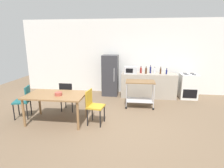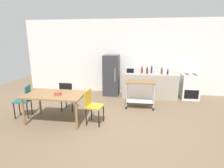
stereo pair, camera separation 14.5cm
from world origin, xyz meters
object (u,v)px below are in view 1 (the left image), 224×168
at_px(bottle_sesame_oil, 155,71).
at_px(bottle_sparkling_water, 161,71).
at_px(chair_black, 67,95).
at_px(bottle_olive_oil, 166,72).
at_px(dining_table, 56,97).
at_px(microwave, 131,70).
at_px(chair_mustard, 93,105).
at_px(fruit_bowl, 58,94).
at_px(chair_teal, 24,100).
at_px(kitchen_cart, 140,90).
at_px(refrigerator, 110,75).
at_px(bottle_soda, 141,70).
at_px(stove_oven, 188,86).
at_px(bottle_soy_sauce, 150,70).
at_px(bottle_wine, 146,71).

xyz_separation_m(bottle_sesame_oil, bottle_sparkling_water, (0.20, -0.09, 0.01)).
bearing_deg(chair_black, bottle_olive_oil, -151.25).
height_order(dining_table, microwave, microwave).
bearing_deg(chair_mustard, fruit_bowl, 102.70).
xyz_separation_m(chair_teal, chair_mustard, (1.98, -0.15, 0.00)).
xyz_separation_m(chair_black, bottle_olive_oil, (3.12, 1.67, 0.47)).
bearing_deg(kitchen_cart, bottle_sesame_oil, 64.33).
bearing_deg(chair_mustard, kitchen_cart, -33.21).
relative_size(chair_teal, kitchen_cart, 0.98).
distance_m(chair_teal, chair_mustard, 1.98).
xyz_separation_m(kitchen_cart, fruit_bowl, (-2.08, -1.45, 0.22)).
height_order(refrigerator, bottle_sesame_oil, refrigerator).
xyz_separation_m(chair_mustard, refrigerator, (0.09, 2.59, 0.26)).
bearing_deg(bottle_soda, microwave, -163.79).
distance_m(dining_table, kitchen_cart, 2.59).
bearing_deg(bottle_soda, stove_oven, -0.34).
distance_m(stove_oven, microwave, 2.20).
height_order(chair_black, bottle_soy_sauce, bottle_soy_sauce).
height_order(microwave, bottle_wine, bottle_wine).
relative_size(chair_mustard, bottle_olive_oil, 3.98).
xyz_separation_m(bottle_soda, bottle_sparkling_water, (0.71, -0.08, 0.00)).
distance_m(chair_teal, bottle_soy_sauce, 4.36).
distance_m(chair_teal, refrigerator, 3.21).
relative_size(bottle_sparkling_water, fruit_bowl, 1.44).
distance_m(kitchen_cart, microwave, 1.17).
xyz_separation_m(microwave, fruit_bowl, (-1.75, -2.48, -0.24)).
relative_size(stove_oven, microwave, 2.00).
xyz_separation_m(bottle_sparkling_water, fruit_bowl, (-2.83, -2.51, -0.22)).
height_order(microwave, fruit_bowl, microwave).
bearing_deg(chair_black, bottle_sparkling_water, -149.27).
distance_m(bottle_soy_sauce, bottle_sparkling_water, 0.38).
height_order(bottle_sesame_oil, bottle_olive_oil, bottle_sesame_oil).
distance_m(bottle_wine, bottle_sparkling_water, 0.52).
bearing_deg(dining_table, chair_mustard, -0.55).
relative_size(chair_black, microwave, 1.93).
height_order(bottle_wine, bottle_soy_sauce, bottle_soy_sauce).
height_order(dining_table, bottle_sesame_oil, bottle_sesame_oil).
distance_m(chair_mustard, bottle_sesame_oil, 3.10).
distance_m(refrigerator, fruit_bowl, 2.83).
bearing_deg(refrigerator, bottle_soda, -3.50).
xyz_separation_m(chair_teal, bottle_sparkling_water, (3.94, 2.29, 0.49)).
relative_size(dining_table, bottle_soy_sauce, 5.12).
height_order(microwave, bottle_soda, bottle_soda).
relative_size(kitchen_cart, bottle_wine, 3.43).
bearing_deg(chair_teal, chair_black, 105.85).
distance_m(chair_teal, fruit_bowl, 1.16).
distance_m(kitchen_cart, bottle_sparkling_water, 1.37).
distance_m(chair_black, bottle_soda, 2.88).
bearing_deg(bottle_soy_sauce, bottle_wine, -140.80).
bearing_deg(bottle_soda, chair_mustard, -116.44).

